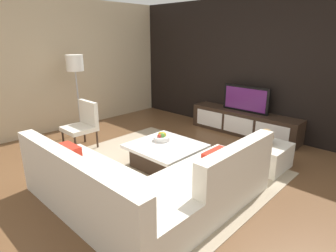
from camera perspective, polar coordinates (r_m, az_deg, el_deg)
The scene contains 13 objects.
ground_plane at distance 4.47m, azimuth -0.49°, elevation -9.02°, with size 14.00×14.00×0.00m, color brown.
feature_wall_back at distance 6.25m, azimuth 17.33°, elevation 11.34°, with size 6.40×0.12×2.80m, color black.
side_wall_left at distance 6.75m, azimuth -19.58°, elevation 11.54°, with size 0.12×5.20×2.80m, color #C6B28E.
area_rug at distance 4.53m, azimuth -1.41°, elevation -8.57°, with size 3.32×2.68×0.01m, color tan.
media_console at distance 6.21m, azimuth 15.10°, elevation 0.61°, with size 2.36×0.49×0.50m.
television at distance 6.08m, azimuth 15.49°, elevation 5.31°, with size 1.02×0.06×0.54m.
sectional_couch at distance 3.47m, azimuth -4.81°, elevation -12.16°, with size 2.40×2.31×0.83m.
coffee_table at distance 4.51m, azimuth -0.52°, elevation -5.93°, with size 1.05×0.99×0.38m.
accent_chair_near at distance 5.47m, azimuth -16.81°, elevation 0.78°, with size 0.53×0.52×0.87m.
floor_lamp at distance 6.10m, azimuth -18.36°, elevation 11.22°, with size 0.34×0.34×1.66m.
ottoman at distance 4.76m, azimuth 18.84°, elevation -5.64°, with size 0.70×0.70×0.40m, color silver.
fruit_bowl at distance 4.61m, azimuth -1.27°, elevation -2.30°, with size 0.28×0.28×0.14m.
decorative_ball at distance 4.65m, azimuth 19.23°, elevation -2.00°, with size 0.24×0.24×0.24m, color #AD8451.
Camera 1 is at (2.78, -2.86, 2.01)m, focal length 30.01 mm.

